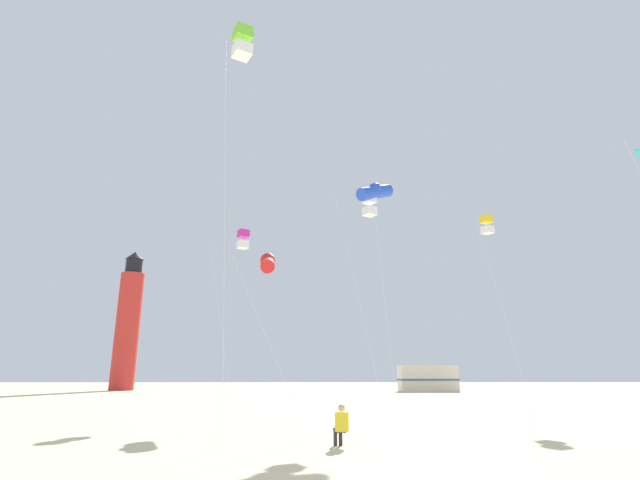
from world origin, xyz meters
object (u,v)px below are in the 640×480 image
Objects in this scene: kite_box_lime at (242,43)px; rv_van_cream at (428,378)px; kite_box_magenta at (243,240)px; kite_box_white at (370,206)px; lighthouse_distant at (128,323)px; kite_flyer_standing at (341,424)px; kite_box_gold at (487,225)px; kite_tube_blue at (375,192)px; kite_tube_scarlet at (268,263)px.

rv_van_cream is (15.39, 40.76, -12.05)m from kite_box_lime.
kite_box_white is (7.29, -3.96, 0.81)m from kite_box_magenta.
lighthouse_distant is 2.57× the size of rv_van_cream.
kite_flyer_standing is 0.11× the size of kite_box_magenta.
kite_box_lime is at bearing -113.20° from rv_van_cream.
kite_box_magenta is 15.17m from kite_box_gold.
lighthouse_distant is at bearing -78.51° from kite_flyer_standing.
kite_box_white is at bearing -168.87° from kite_tube_blue.
kite_tube_scarlet is at bearing -60.23° from lighthouse_distant.
kite_box_gold reaches higher than rv_van_cream.
kite_box_magenta is at bearing 151.46° from kite_box_white.
kite_flyer_standing is 42.60m from rv_van_cream.
kite_box_lime reaches higher than kite_flyer_standing.
kite_box_lime is at bearing -120.56° from kite_box_white.
kite_flyer_standing is at bearing -62.34° from lighthouse_distant.
kite_box_lime is 0.84× the size of lighthouse_distant.
kite_box_lime is 11.31m from kite_box_white.
kite_box_gold is 0.69× the size of lighthouse_distant.
kite_flyer_standing is 0.14× the size of kite_tube_scarlet.
kite_box_white is (5.33, 0.32, 3.21)m from kite_tube_scarlet.
kite_box_white reaches higher than kite_flyer_standing.
kite_box_lime is at bearing -121.81° from kite_tube_blue.
kite_box_white is (5.57, 9.44, -2.80)m from kite_box_lime.
kite_box_gold is at bearing 19.18° from kite_tube_scarlet.
rv_van_cream is at bearing 57.99° from kite_box_magenta.
kite_box_white is at bearing -151.49° from kite_box_gold.
kite_flyer_standing is 0.18× the size of rv_van_cream.
kite_tube_blue is at bearing -150.85° from kite_box_gold.
kite_box_lime reaches higher than rv_van_cream.
kite_flyer_standing is 0.10× the size of kite_box_gold.
lighthouse_distant is at bearing 126.47° from kite_tube_blue.
kite_box_magenta is at bearing -59.56° from lighthouse_distant.
kite_tube_scarlet is (-3.14, 9.23, 6.83)m from kite_flyer_standing.
kite_tube_scarlet is at bearing -176.53° from kite_box_white.
kite_box_gold is 45.64m from lighthouse_distant.
kite_box_white reaches higher than kite_box_magenta.
kite_tube_scarlet is 35.60m from rv_van_cream.
rv_van_cream is (1.97, 27.06, -9.53)m from kite_box_gold.
kite_flyer_standing is 11.90m from kite_tube_scarlet.
kite_tube_blue reaches higher than rv_van_cream.
kite_flyer_standing is at bearing -102.92° from kite_box_white.
kite_box_gold is (15.13, 0.30, 1.08)m from kite_box_magenta.
kite_box_lime is 19.34m from kite_box_gold.
kite_box_gold is (7.84, 4.26, 0.27)m from kite_box_white.
kite_box_lime is (-5.89, -9.50, 1.97)m from kite_tube_blue.
kite_box_white is 1.72× the size of rv_van_cream.
kite_box_lime reaches higher than kite_box_gold.
rv_van_cream is (15.14, 31.64, -6.05)m from kite_tube_scarlet.
kite_box_gold is 28.76m from rv_van_cream.
kite_box_lime is at bearing -82.71° from kite_box_magenta.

